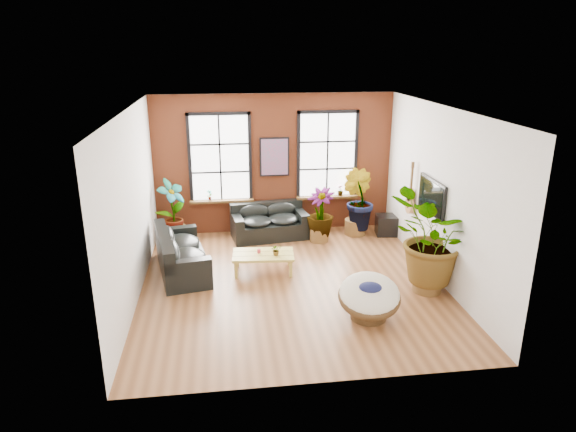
% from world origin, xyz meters
% --- Properties ---
extents(room, '(6.04, 6.54, 3.54)m').
position_xyz_m(room, '(0.00, 0.15, 1.75)').
color(room, brown).
rests_on(room, ground).
extents(sofa_back, '(1.95, 1.14, 0.85)m').
position_xyz_m(sofa_back, '(-0.20, 2.73, 0.38)').
color(sofa_back, black).
rests_on(sofa_back, ground).
extents(sofa_left, '(1.31, 2.33, 0.87)m').
position_xyz_m(sofa_left, '(-2.29, 0.90, 0.39)').
color(sofa_left, black).
rests_on(sofa_left, ground).
extents(coffee_table, '(1.34, 0.84, 0.50)m').
position_xyz_m(coffee_table, '(-0.52, 0.66, 0.37)').
color(coffee_table, gold).
rests_on(coffee_table, ground).
extents(papasan_chair, '(1.27, 1.28, 0.82)m').
position_xyz_m(papasan_chair, '(1.16, -1.55, 0.42)').
color(papasan_chair, '#4F361C').
rests_on(papasan_chair, ground).
extents(poster, '(0.74, 0.06, 0.98)m').
position_xyz_m(poster, '(0.00, 3.18, 1.95)').
color(poster, black).
rests_on(poster, room).
extents(tv_wall_unit, '(0.13, 1.86, 1.20)m').
position_xyz_m(tv_wall_unit, '(2.93, 0.60, 1.54)').
color(tv_wall_unit, black).
rests_on(tv_wall_unit, room).
extents(media_box, '(0.67, 0.58, 0.50)m').
position_xyz_m(media_box, '(2.83, 2.50, 0.25)').
color(media_box, black).
rests_on(media_box, ground).
extents(pot_back_left, '(0.57, 0.57, 0.41)m').
position_xyz_m(pot_back_left, '(-2.53, 2.68, 0.20)').
color(pot_back_left, brown).
rests_on(pot_back_left, ground).
extents(pot_back_right, '(0.66, 0.66, 0.39)m').
position_xyz_m(pot_back_right, '(2.00, 2.64, 0.19)').
color(pot_back_right, brown).
rests_on(pot_back_right, ground).
extents(pot_right_wall, '(0.66, 0.66, 0.41)m').
position_xyz_m(pot_right_wall, '(2.59, -0.67, 0.21)').
color(pot_right_wall, brown).
rests_on(pot_right_wall, ground).
extents(pot_mid, '(0.54, 0.54, 0.33)m').
position_xyz_m(pot_mid, '(0.99, 2.27, 0.17)').
color(pot_mid, brown).
rests_on(pot_mid, ground).
extents(floor_plant_back_left, '(0.89, 0.90, 1.44)m').
position_xyz_m(floor_plant_back_left, '(-2.54, 2.69, 0.87)').
color(floor_plant_back_left, '#264C14').
rests_on(floor_plant_back_left, ground).
extents(floor_plant_back_right, '(1.02, 1.07, 1.52)m').
position_xyz_m(floor_plant_back_right, '(2.04, 2.66, 0.91)').
color(floor_plant_back_right, '#264C14').
rests_on(floor_plant_back_right, ground).
extents(floor_plant_right_wall, '(2.19, 2.20, 1.85)m').
position_xyz_m(floor_plant_right_wall, '(2.62, -0.69, 1.09)').
color(floor_plant_right_wall, '#264C14').
rests_on(floor_plant_right_wall, ground).
extents(floor_plant_mid, '(0.93, 0.93, 1.19)m').
position_xyz_m(floor_plant_mid, '(1.02, 2.30, 0.73)').
color(floor_plant_mid, '#264C14').
rests_on(floor_plant_mid, ground).
extents(table_plant, '(0.22, 0.20, 0.24)m').
position_xyz_m(table_plant, '(-0.25, 0.54, 0.53)').
color(table_plant, '#264C14').
rests_on(table_plant, coffee_table).
extents(sill_plant_left, '(0.17, 0.17, 0.27)m').
position_xyz_m(sill_plant_left, '(-1.65, 3.13, 1.04)').
color(sill_plant_left, '#264C14').
rests_on(sill_plant_left, room).
extents(sill_plant_right, '(0.19, 0.19, 0.27)m').
position_xyz_m(sill_plant_right, '(1.70, 3.13, 1.04)').
color(sill_plant_right, '#264C14').
rests_on(sill_plant_right, room).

